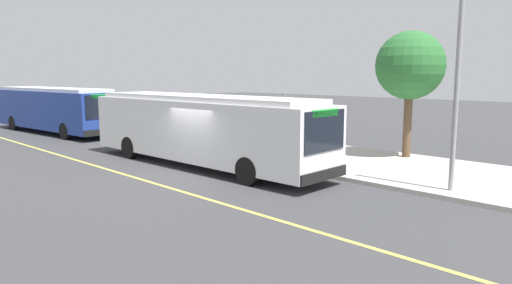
{
  "coord_description": "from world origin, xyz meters",
  "views": [
    {
      "loc": [
        14.15,
        -10.9,
        3.78
      ],
      "look_at": [
        1.99,
        1.26,
        1.28
      ],
      "focal_mm": 32.46,
      "sensor_mm": 36.0,
      "label": 1
    }
  ],
  "objects_px": {
    "transit_bus_main": "(202,127)",
    "route_sign_post": "(282,119)",
    "waiting_bench": "(266,138)",
    "transit_bus_second": "(54,108)",
    "pedestrian_commuter": "(255,132)"
  },
  "relations": [
    {
      "from": "transit_bus_main",
      "to": "route_sign_post",
      "type": "distance_m",
      "value": 3.38
    },
    {
      "from": "waiting_bench",
      "to": "route_sign_post",
      "type": "relative_size",
      "value": 0.57
    },
    {
      "from": "transit_bus_main",
      "to": "transit_bus_second",
      "type": "height_order",
      "value": "same"
    },
    {
      "from": "transit_bus_main",
      "to": "pedestrian_commuter",
      "type": "height_order",
      "value": "transit_bus_main"
    },
    {
      "from": "waiting_bench",
      "to": "route_sign_post",
      "type": "xyz_separation_m",
      "value": [
        3.03,
        -2.17,
        1.32
      ]
    },
    {
      "from": "transit_bus_main",
      "to": "waiting_bench",
      "type": "distance_m",
      "value": 4.82
    },
    {
      "from": "pedestrian_commuter",
      "to": "route_sign_post",
      "type": "bearing_deg",
      "value": -20.7
    },
    {
      "from": "route_sign_post",
      "to": "pedestrian_commuter",
      "type": "relative_size",
      "value": 1.66
    },
    {
      "from": "waiting_bench",
      "to": "pedestrian_commuter",
      "type": "xyz_separation_m",
      "value": [
        0.46,
        -1.2,
        0.48
      ]
    },
    {
      "from": "waiting_bench",
      "to": "transit_bus_main",
      "type": "bearing_deg",
      "value": -80.62
    },
    {
      "from": "transit_bus_second",
      "to": "pedestrian_commuter",
      "type": "height_order",
      "value": "transit_bus_second"
    },
    {
      "from": "transit_bus_second",
      "to": "pedestrian_commuter",
      "type": "relative_size",
      "value": 7.12
    },
    {
      "from": "transit_bus_main",
      "to": "route_sign_post",
      "type": "bearing_deg",
      "value": 47.79
    },
    {
      "from": "pedestrian_commuter",
      "to": "waiting_bench",
      "type": "bearing_deg",
      "value": 111.07
    },
    {
      "from": "transit_bus_main",
      "to": "waiting_bench",
      "type": "relative_size",
      "value": 7.83
    }
  ]
}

